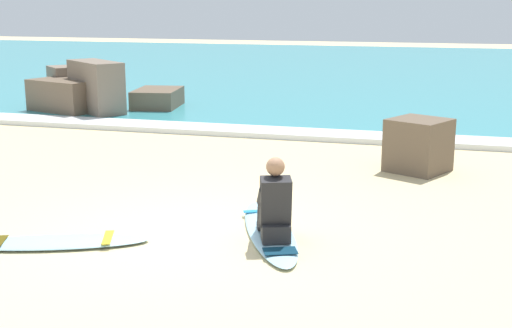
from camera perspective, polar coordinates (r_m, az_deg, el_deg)
name	(u,v)px	position (r m, az deg, el deg)	size (l,w,h in m)	color
ground_plane	(182,234)	(8.41, -6.08, -5.66)	(80.00, 80.00, 0.00)	beige
sea	(373,71)	(27.72, 9.49, 7.51)	(80.00, 28.00, 0.10)	teal
breaking_foam	(297,134)	(14.30, 3.33, 2.48)	(80.00, 0.90, 0.11)	white
surfboard_main	(270,231)	(8.35, 1.12, -5.47)	(1.44, 2.47, 0.08)	#9ED1E5
surfer_seated	(275,207)	(7.90, 1.53, -3.52)	(0.55, 0.77, 0.95)	#232326
surfboard_spare_near	(55,242)	(8.30, -16.05, -6.13)	(2.15, 1.25, 0.08)	#9ED1E5
rock_outcrop_distant	(93,93)	(17.64, -13.10, 5.63)	(3.65, 2.76, 1.31)	#756656
shoreline_rock	(418,145)	(11.60, 13.09, 1.50)	(0.84, 0.85, 0.85)	brown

